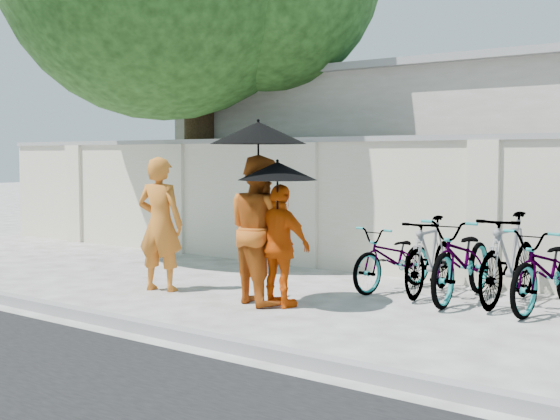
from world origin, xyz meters
The scene contains 13 objects.
ground centered at (0.00, 0.00, 0.00)m, with size 80.00×80.00×0.00m, color silver.
kerb centered at (0.00, -1.70, 0.06)m, with size 40.00×0.16×0.12m, color gray.
compound_wall centered at (1.00, 3.20, 1.00)m, with size 20.00×0.30×2.00m, color beige.
monk_left centered at (-1.21, 0.11, 0.89)m, with size 0.65×0.42×1.77m, color #C86C1F.
monk_center centered at (0.39, 0.25, 0.90)m, with size 0.87×0.68×1.80m, color #B95514.
parasol_center centered at (0.44, 0.17, 2.06)m, with size 1.15×1.15×1.17m.
monk_right centered at (0.74, 0.21, 0.73)m, with size 0.85×0.36×1.46m, color #CF4807.
parasol_right centered at (0.76, 0.13, 1.61)m, with size 0.93×0.93×0.89m.
bike_0 centered at (1.19, 2.06, 0.43)m, with size 0.57×1.64×0.86m, color gray.
bike_1 centered at (1.72, 2.06, 0.50)m, with size 0.47×1.68×1.01m, color gray.
bike_2 centered at (2.24, 1.93, 0.52)m, with size 0.69×1.97×1.03m, color gray.
bike_3 centered at (2.77, 2.07, 0.55)m, with size 0.52×1.84×1.10m, color gray.
bike_4 centered at (3.30, 1.95, 0.49)m, with size 0.64×1.85×0.97m, color gray.
Camera 1 is at (6.43, -6.90, 1.79)m, focal length 50.00 mm.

